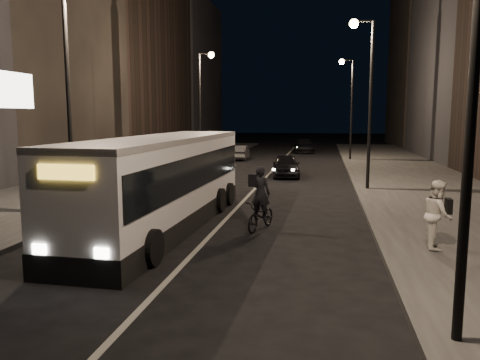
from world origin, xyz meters
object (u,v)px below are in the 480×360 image
at_px(city_bus, 164,179).
at_px(car_far, 304,146).
at_px(streetlight_left_near, 74,69).
at_px(car_near, 286,166).
at_px(cyclist_on_bicycle, 261,209).
at_px(pedestrian_woman, 438,214).
at_px(streetlight_right_near, 459,3).
at_px(streetlight_left_far, 203,93).
at_px(streetlight_right_mid, 366,81).
at_px(car_mid, 240,153).
at_px(streetlight_right_far, 349,95).

relative_size(city_bus, car_far, 2.36).
xyz_separation_m(streetlight_left_near, car_near, (6.50, 13.09, -4.68)).
relative_size(cyclist_on_bicycle, pedestrian_woman, 1.15).
xyz_separation_m(streetlight_right_near, streetlight_left_far, (-10.66, 26.00, 0.00)).
relative_size(city_bus, pedestrian_woman, 6.10).
bearing_deg(city_bus, car_near, 79.87).
relative_size(streetlight_right_mid, pedestrian_woman, 4.36).
relative_size(streetlight_right_mid, cyclist_on_bicycle, 3.80).
height_order(car_near, car_mid, car_near).
height_order(streetlight_left_far, car_mid, streetlight_left_far).
height_order(streetlight_left_near, streetlight_left_far, same).
bearing_deg(cyclist_on_bicycle, car_near, 107.84).
bearing_deg(car_mid, city_bus, 91.08).
xyz_separation_m(streetlight_right_far, cyclist_on_bicycle, (-3.87, -24.75, -4.65)).
relative_size(streetlight_right_far, cyclist_on_bicycle, 3.80).
bearing_deg(streetlight_left_far, city_bus, -79.37).
bearing_deg(cyclist_on_bicycle, city_bus, -160.68).
distance_m(cyclist_on_bicycle, car_near, 13.84).
height_order(streetlight_right_near, streetlight_left_far, same).
bearing_deg(car_far, pedestrian_woman, -87.19).
relative_size(streetlight_left_near, car_mid, 2.18).
bearing_deg(city_bus, streetlight_left_near, 167.54).
bearing_deg(car_mid, cyclist_on_bicycle, 98.61).
relative_size(streetlight_right_near, pedestrian_woman, 4.36).
distance_m(streetlight_left_far, car_mid, 7.49).
bearing_deg(streetlight_left_far, streetlight_right_mid, -43.16).
xyz_separation_m(city_bus, car_far, (3.25, 33.42, -0.95)).
xyz_separation_m(streetlight_left_far, car_mid, (1.73, 5.52, -4.75)).
height_order(streetlight_right_mid, car_near, streetlight_right_mid).
bearing_deg(streetlight_right_far, streetlight_right_mid, -90.00).
bearing_deg(streetlight_right_near, car_mid, 105.82).
distance_m(streetlight_left_far, car_near, 9.40).
height_order(cyclist_on_bicycle, car_near, cyclist_on_bicycle).
xyz_separation_m(cyclist_on_bicycle, car_near, (-0.29, 13.84, -0.03)).
height_order(streetlight_right_mid, cyclist_on_bicycle, streetlight_right_mid).
distance_m(streetlight_right_near, streetlight_right_mid, 16.00).
height_order(streetlight_right_mid, pedestrian_woman, streetlight_right_mid).
bearing_deg(streetlight_right_near, car_far, 95.45).
relative_size(pedestrian_woman, car_mid, 0.50).
distance_m(streetlight_right_mid, car_mid, 18.53).
height_order(streetlight_right_mid, city_bus, streetlight_right_mid).
relative_size(streetlight_right_mid, city_bus, 0.71).
relative_size(streetlight_left_far, city_bus, 0.71).
bearing_deg(streetlight_right_near, pedestrian_woman, 78.08).
relative_size(streetlight_left_far, car_mid, 2.18).
bearing_deg(pedestrian_woman, streetlight_left_near, 82.05).
distance_m(streetlight_right_mid, car_near, 8.07).
distance_m(streetlight_right_far, cyclist_on_bicycle, 25.48).
bearing_deg(streetlight_right_mid, pedestrian_woman, -83.74).
xyz_separation_m(pedestrian_woman, car_mid, (-10.09, 26.05, -0.48)).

